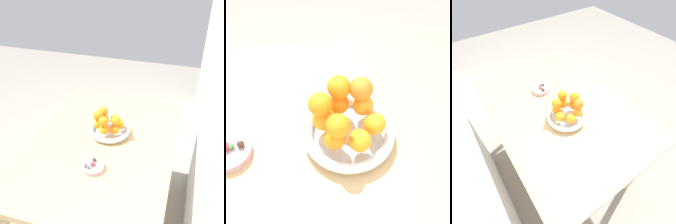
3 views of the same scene
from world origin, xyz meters
TOP-DOWN VIEW (x-y plane):
  - ground_plane at (0.00, 0.00)m, footprint 6.00×6.00m
  - dining_table at (0.00, 0.00)m, footprint 1.10×0.76m
  - fruit_bowl at (-0.09, 0.01)m, footprint 0.23×0.23m
  - candy_dish at (0.20, 0.01)m, footprint 0.11×0.11m
  - orange_0 at (-0.04, -0.01)m, footprint 0.06×0.06m
  - orange_1 at (-0.05, 0.05)m, footprint 0.05×0.05m
  - orange_2 at (-0.11, 0.06)m, footprint 0.05×0.05m
  - orange_3 at (-0.15, 0.02)m, footprint 0.05×0.05m
  - orange_4 at (-0.14, -0.03)m, footprint 0.05×0.05m
  - orange_5 at (-0.08, -0.05)m, footprint 0.05×0.05m
  - orange_6 at (-0.03, -0.01)m, footprint 0.05×0.05m
  - orange_7 at (-0.06, 0.05)m, footprint 0.05×0.05m
  - orange_8 at (-0.08, -0.05)m, footprint 0.06×0.06m
  - orange_9 at (-0.13, -0.04)m, footprint 0.06×0.06m
  - candy_ball_0 at (0.22, -0.02)m, footprint 0.02×0.02m
  - candy_ball_1 at (0.19, 0.01)m, footprint 0.02×0.02m
  - candy_ball_2 at (0.17, 0.01)m, footprint 0.02×0.02m
  - candy_ball_3 at (0.22, -0.00)m, footprint 0.02×0.02m
  - candy_ball_4 at (0.20, 0.01)m, footprint 0.02×0.02m

SIDE VIEW (x-z plane):
  - ground_plane at x=0.00m, z-range 0.00..0.00m
  - dining_table at x=0.00m, z-range 0.28..1.02m
  - candy_dish at x=0.20m, z-range 0.74..0.76m
  - fruit_bowl at x=-0.09m, z-range 0.74..0.78m
  - candy_ball_1 at x=0.19m, z-range 0.76..0.78m
  - candy_ball_3 at x=0.22m, z-range 0.76..0.78m
  - candy_ball_2 at x=0.17m, z-range 0.76..0.78m
  - candy_ball_0 at x=0.22m, z-range 0.76..0.78m
  - candy_ball_4 at x=0.20m, z-range 0.76..0.78m
  - orange_1 at x=-0.05m, z-range 0.78..0.83m
  - orange_4 at x=-0.14m, z-range 0.78..0.83m
  - orange_2 at x=-0.11m, z-range 0.78..0.83m
  - orange_3 at x=-0.15m, z-range 0.78..0.83m
  - orange_5 at x=-0.08m, z-range 0.78..0.83m
  - orange_0 at x=-0.04m, z-range 0.78..0.84m
  - orange_7 at x=-0.06m, z-range 0.83..0.89m
  - orange_9 at x=-0.13m, z-range 0.83..0.89m
  - orange_8 at x=-0.08m, z-range 0.83..0.89m
  - orange_6 at x=-0.03m, z-range 0.84..0.89m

